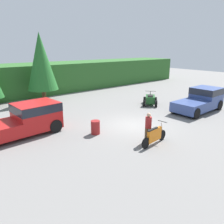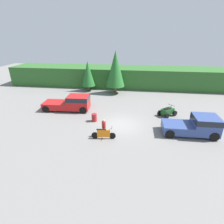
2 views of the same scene
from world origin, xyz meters
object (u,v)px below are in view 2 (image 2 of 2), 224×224
(dirt_bike, at_px, (104,134))
(steel_barrel, at_px, (94,118))
(pickup_truck_red, at_px, (72,102))
(quad_atv, at_px, (167,112))
(rider_person, at_px, (104,127))
(pickup_truck_second, at_px, (196,125))

(dirt_bike, relative_size, steel_barrel, 2.57)
(pickup_truck_red, distance_m, quad_atv, 11.95)
(steel_barrel, bearing_deg, rider_person, -61.22)
(pickup_truck_second, relative_size, rider_person, 2.86)
(dirt_bike, xyz_separation_m, rider_person, (-0.05, 0.45, 0.47))
(steel_barrel, bearing_deg, quad_atv, 17.47)
(pickup_truck_second, height_order, rider_person, pickup_truck_second)
(dirt_bike, relative_size, quad_atv, 0.94)
(pickup_truck_red, xyz_separation_m, quad_atv, (11.94, -0.17, -0.52))
(dirt_bike, height_order, rider_person, rider_person)
(pickup_truck_red, height_order, rider_person, pickup_truck_red)
(pickup_truck_red, xyz_separation_m, dirt_bike, (5.26, -6.22, -0.52))
(pickup_truck_red, xyz_separation_m, rider_person, (5.22, -5.78, -0.05))
(pickup_truck_second, distance_m, quad_atv, 4.58)
(quad_atv, relative_size, steel_barrel, 2.74)
(pickup_truck_second, bearing_deg, pickup_truck_red, 162.51)
(rider_person, height_order, steel_barrel, rider_person)
(rider_person, distance_m, steel_barrel, 3.44)
(pickup_truck_red, relative_size, rider_person, 3.36)
(pickup_truck_red, xyz_separation_m, pickup_truck_second, (13.94, -4.25, -0.00))
(quad_atv, bearing_deg, dirt_bike, -178.71)
(quad_atv, xyz_separation_m, steel_barrel, (-8.36, -2.63, -0.06))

